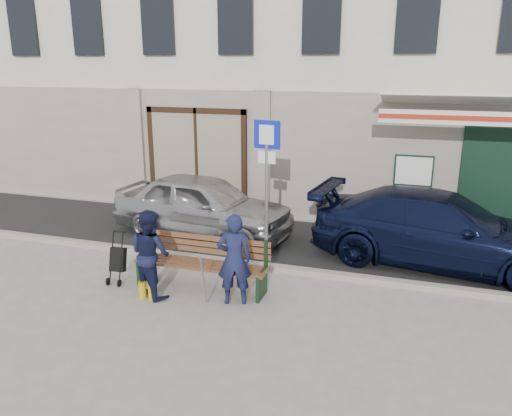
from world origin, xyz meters
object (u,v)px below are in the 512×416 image
at_px(car_navy, 440,229).
at_px(man, 234,259).
at_px(car_silver, 203,205).
at_px(bench, 199,264).
at_px(woman, 150,253).
at_px(parking_sign, 267,169).
at_px(stroller, 118,261).

distance_m(car_navy, man, 4.32).
distance_m(car_silver, car_navy, 5.14).
relative_size(car_silver, bench, 1.75).
bearing_deg(man, woman, -13.42).
relative_size(car_navy, bench, 2.07).
bearing_deg(car_navy, car_silver, 95.28).
height_order(car_navy, woman, woman).
bearing_deg(bench, parking_sign, 59.27).
bearing_deg(woman, parking_sign, -104.45).
relative_size(car_silver, stroller, 4.45).
xyz_separation_m(car_silver, parking_sign, (1.91, -1.29, 1.21)).
bearing_deg(parking_sign, car_navy, 27.51).
bearing_deg(stroller, parking_sign, 29.21).
bearing_deg(car_silver, man, -142.15).
xyz_separation_m(car_silver, car_navy, (5.14, -0.19, 0.01)).
bearing_deg(woman, car_silver, -58.73).
xyz_separation_m(woman, stroller, (-0.85, 0.29, -0.35)).
distance_m(car_silver, man, 3.57).
relative_size(bench, stroller, 2.55).
distance_m(man, woman, 1.46).
distance_m(parking_sign, bench, 2.18).
bearing_deg(car_silver, stroller, 177.78).
bearing_deg(stroller, woman, -24.19).
relative_size(man, stroller, 1.65).
relative_size(parking_sign, bench, 1.19).
height_order(parking_sign, bench, parking_sign).
distance_m(bench, woman, 0.88).
bearing_deg(parking_sign, man, -82.32).
xyz_separation_m(car_navy, bench, (-4.05, -2.49, -0.26)).
bearing_deg(car_silver, parking_sign, -118.06).
height_order(car_navy, man, man).
distance_m(woman, stroller, 0.96).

